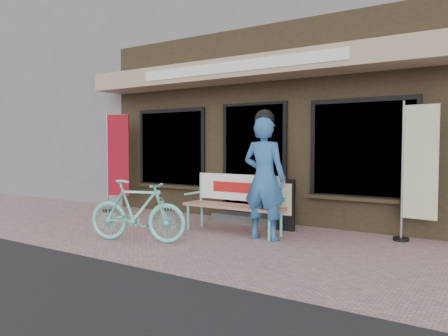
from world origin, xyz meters
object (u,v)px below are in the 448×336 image
Objects in this scene: bench at (236,199)px; nobori_red at (117,160)px; person at (264,176)px; bicycle at (137,211)px; menu_stand at (282,204)px; nobori_cream at (417,170)px.

bench is 3.25m from nobori_red.
person is 1.95m from bicycle.
bicycle is (-1.48, -1.16, -0.50)m from person.
person reaches higher than menu_stand.
nobori_red is (-2.36, 1.80, 0.64)m from bicycle.
nobori_red is 5.79m from nobori_cream.
nobori_red reaches higher than nobori_cream.
menu_stand is at bearing -16.18° from nobori_red.
bench is 0.89× the size of person.
nobori_cream is at bearing 17.05° from bench.
bench is 2.76m from nobori_cream.
bicycle reaches higher than menu_stand.
bicycle is 0.71× the size of nobori_red.
menu_stand is at bearing 94.54° from person.
bench is 1.15× the size of bicycle.
bicycle is at bearing -119.74° from bench.
nobori_cream is (3.43, 2.16, 0.61)m from bicycle.
person is 1.29× the size of bicycle.
bench is 0.82× the size of nobori_red.
menu_stand is (3.75, 0.15, -0.66)m from nobori_red.
person is 0.94m from menu_stand.
bench reaches higher than bicycle.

